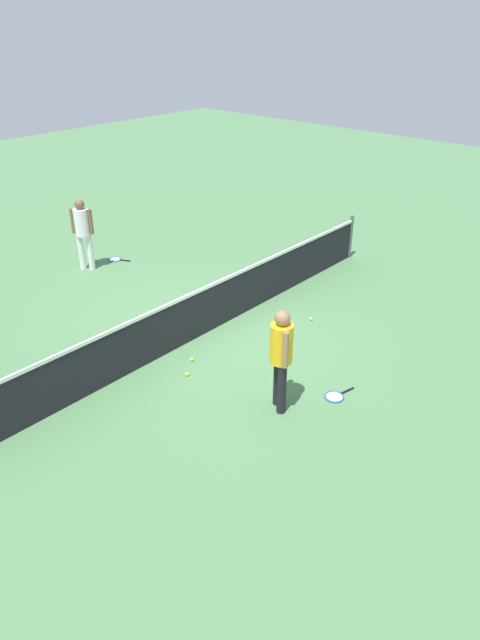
{
  "coord_description": "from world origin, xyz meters",
  "views": [
    {
      "loc": [
        -6.73,
        -6.79,
        5.46
      ],
      "look_at": [
        -0.49,
        -1.25,
        0.9
      ],
      "focal_mm": 32.07,
      "sensor_mm": 36.0,
      "label": 1
    }
  ],
  "objects_px": {
    "player_far_side": "(83,229)",
    "tennis_racket_far_player": "(116,259)",
    "tennis_ball_near_player": "(187,374)",
    "tennis_ball_midcourt": "(192,359)",
    "player_near_side": "(281,352)",
    "tennis_ball_by_net": "(311,319)",
    "tennis_racket_near_player": "(336,396)"
  },
  "relations": [
    {
      "from": "tennis_racket_near_player",
      "to": "tennis_racket_far_player",
      "type": "distance_m",
      "value": 7.31
    },
    {
      "from": "tennis_ball_near_player",
      "to": "player_far_side",
      "type": "bearing_deg",
      "value": 72.74
    },
    {
      "from": "tennis_racket_near_player",
      "to": "tennis_ball_midcourt",
      "type": "xyz_separation_m",
      "value": [
        -0.79,
        2.48,
        0.02
      ]
    },
    {
      "from": "tennis_ball_near_player",
      "to": "tennis_racket_far_player",
      "type": "bearing_deg",
      "value": 64.89
    },
    {
      "from": "tennis_racket_far_player",
      "to": "tennis_ball_by_net",
      "type": "xyz_separation_m",
      "value": [
        0.65,
        -5.43,
        0.02
      ]
    },
    {
      "from": "tennis_ball_near_player",
      "to": "tennis_racket_near_player",
      "type": "bearing_deg",
      "value": -62.16
    },
    {
      "from": "tennis_racket_near_player",
      "to": "tennis_racket_far_player",
      "type": "relative_size",
      "value": 1.01
    },
    {
      "from": "tennis_ball_by_net",
      "to": "player_far_side",
      "type": "bearing_deg",
      "value": 104.65
    },
    {
      "from": "tennis_racket_near_player",
      "to": "tennis_ball_near_player",
      "type": "xyz_separation_m",
      "value": [
        -1.17,
        2.21,
        0.02
      ]
    },
    {
      "from": "player_near_side",
      "to": "tennis_ball_by_net",
      "type": "relative_size",
      "value": 25.76
    },
    {
      "from": "player_near_side",
      "to": "tennis_ball_midcourt",
      "type": "relative_size",
      "value": 25.76
    },
    {
      "from": "player_near_side",
      "to": "tennis_ball_by_net",
      "type": "height_order",
      "value": "player_near_side"
    },
    {
      "from": "player_near_side",
      "to": "tennis_racket_far_player",
      "type": "height_order",
      "value": "player_near_side"
    },
    {
      "from": "player_far_side",
      "to": "tennis_ball_by_net",
      "type": "xyz_separation_m",
      "value": [
        1.43,
        -5.47,
        -0.98
      ]
    },
    {
      "from": "tennis_racket_far_player",
      "to": "tennis_ball_near_player",
      "type": "relative_size",
      "value": 9.08
    },
    {
      "from": "player_far_side",
      "to": "tennis_ball_near_player",
      "type": "relative_size",
      "value": 25.76
    },
    {
      "from": "player_far_side",
      "to": "tennis_ball_near_player",
      "type": "xyz_separation_m",
      "value": [
        -1.57,
        -5.05,
        -0.98
      ]
    },
    {
      "from": "player_near_side",
      "to": "tennis_ball_midcourt",
      "type": "bearing_deg",
      "value": 89.22
    },
    {
      "from": "tennis_racket_near_player",
      "to": "tennis_ball_near_player",
      "type": "height_order",
      "value": "tennis_ball_near_player"
    },
    {
      "from": "player_near_side",
      "to": "tennis_racket_far_player",
      "type": "xyz_separation_m",
      "value": [
        2.0,
        6.7,
        -1.0
      ]
    },
    {
      "from": "player_far_side",
      "to": "tennis_ball_near_player",
      "type": "bearing_deg",
      "value": -107.26
    },
    {
      "from": "tennis_racket_far_player",
      "to": "tennis_ball_midcourt",
      "type": "relative_size",
      "value": 9.08
    },
    {
      "from": "tennis_racket_far_player",
      "to": "tennis_ball_midcourt",
      "type": "height_order",
      "value": "tennis_ball_midcourt"
    },
    {
      "from": "player_far_side",
      "to": "tennis_racket_far_player",
      "type": "xyz_separation_m",
      "value": [
        0.78,
        -0.05,
        -1.0
      ]
    },
    {
      "from": "tennis_racket_near_player",
      "to": "tennis_ball_midcourt",
      "type": "height_order",
      "value": "tennis_ball_midcourt"
    },
    {
      "from": "tennis_racket_near_player",
      "to": "tennis_ball_midcourt",
      "type": "bearing_deg",
      "value": 107.69
    },
    {
      "from": "player_near_side",
      "to": "player_far_side",
      "type": "xyz_separation_m",
      "value": [
        1.22,
        6.75,
        0.0
      ]
    },
    {
      "from": "tennis_ball_midcourt",
      "to": "tennis_ball_near_player",
      "type": "bearing_deg",
      "value": -143.81
    },
    {
      "from": "player_near_side",
      "to": "tennis_ball_midcourt",
      "type": "xyz_separation_m",
      "value": [
        0.03,
        1.97,
        -0.98
      ]
    },
    {
      "from": "tennis_racket_near_player",
      "to": "tennis_ball_by_net",
      "type": "relative_size",
      "value": 9.19
    },
    {
      "from": "player_far_side",
      "to": "tennis_ball_midcourt",
      "type": "xyz_separation_m",
      "value": [
        -1.19,
        -4.78,
        -0.98
      ]
    },
    {
      "from": "tennis_ball_midcourt",
      "to": "player_near_side",
      "type": "bearing_deg",
      "value": -90.78
    }
  ]
}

